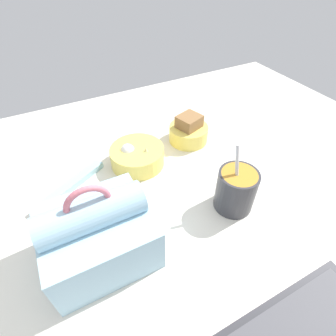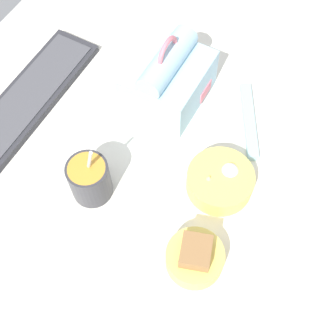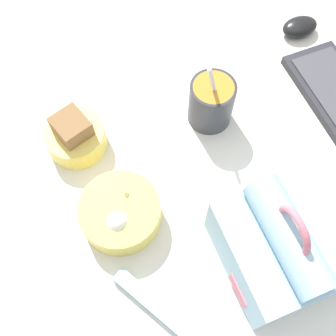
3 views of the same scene
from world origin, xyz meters
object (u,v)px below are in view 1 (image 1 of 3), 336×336
lunch_bag (98,234)px  bento_bowl_snacks (137,156)px  chopstick_case (70,186)px  bento_bowl_sandwich (189,131)px  soup_cup (236,189)px

lunch_bag → bento_bowl_snacks: size_ratio=1.34×
chopstick_case → bento_bowl_sandwich: bearing=-173.7°
bento_bowl_snacks → chopstick_case: bearing=3.2°
bento_bowl_snacks → bento_bowl_sandwich: bearing=-170.4°
bento_bowl_sandwich → chopstick_case: size_ratio=0.60×
soup_cup → chopstick_case: 37.83cm
soup_cup → bento_bowl_sandwich: soup_cup is taller
bento_bowl_sandwich → bento_bowl_snacks: (16.83, 2.83, -0.37)cm
bento_bowl_sandwich → bento_bowl_snacks: size_ratio=0.80×
chopstick_case → soup_cup: bearing=145.1°
lunch_bag → chopstick_case: size_ratio=0.99×
soup_cup → bento_bowl_snacks: 26.18cm
bento_bowl_sandwich → chopstick_case: 34.80cm
lunch_bag → chopstick_case: lunch_bag is taller
lunch_bag → bento_bowl_snacks: (-15.71, -20.57, -3.62)cm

